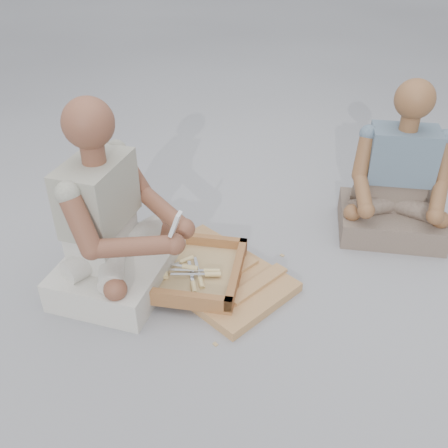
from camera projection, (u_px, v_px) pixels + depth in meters
The scene contains 28 objects.
ground at pixel (217, 307), 2.12m from camera, with size 60.00×60.00×0.00m, color #9B9CA0.
carved_panel at pixel (216, 275), 2.26m from camera, with size 0.65×0.44×0.04m, color #956139.
tool_tray at pixel (178, 269), 2.22m from camera, with size 0.66×0.59×0.07m.
chisel_0 at pixel (208, 274), 2.16m from camera, with size 0.20×0.12×0.02m.
chisel_1 at pixel (165, 270), 2.21m from camera, with size 0.15×0.18×0.02m.
chisel_2 at pixel (193, 284), 2.12m from camera, with size 0.15×0.19×0.02m.
chisel_3 at pixel (154, 284), 2.12m from camera, with size 0.06×0.22×0.02m.
chisel_4 at pixel (200, 280), 2.16m from camera, with size 0.15×0.18×0.02m.
chisel_5 at pixel (182, 261), 2.26m from camera, with size 0.12×0.20×0.02m.
chisel_6 at pixel (207, 271), 2.18m from camera, with size 0.21×0.11×0.02m.
chisel_7 at pixel (185, 267), 2.20m from camera, with size 0.22×0.07×0.02m.
wood_chip_0 at pixel (205, 263), 2.37m from camera, with size 0.02×0.01×0.00m, color tan.
wood_chip_1 at pixel (168, 289), 2.22m from camera, with size 0.02×0.01×0.00m, color tan.
wood_chip_2 at pixel (134, 294), 2.19m from camera, with size 0.02×0.01×0.00m, color tan.
wood_chip_3 at pixel (144, 239), 2.54m from camera, with size 0.02×0.01×0.00m, color tan.
wood_chip_4 at pixel (141, 311), 2.10m from camera, with size 0.02×0.01×0.00m, color tan.
wood_chip_5 at pixel (282, 255), 2.42m from camera, with size 0.02×0.01×0.00m, color tan.
wood_chip_6 at pixel (110, 300), 2.16m from camera, with size 0.02×0.01×0.00m, color tan.
wood_chip_7 at pixel (130, 300), 2.15m from camera, with size 0.02×0.01×0.00m, color tan.
wood_chip_8 at pixel (222, 243), 2.51m from camera, with size 0.02×0.01×0.00m, color tan.
wood_chip_9 at pixel (129, 316), 2.07m from camera, with size 0.02×0.01×0.00m, color tan.
wood_chip_10 at pixel (173, 273), 2.31m from camera, with size 0.02×0.01×0.00m, color tan.
wood_chip_11 at pixel (215, 344), 1.94m from camera, with size 0.02×0.01×0.00m, color tan.
wood_chip_12 at pixel (209, 304), 2.13m from camera, with size 0.02×0.01×0.00m, color tan.
wood_chip_13 at pixel (237, 268), 2.33m from camera, with size 0.02×0.01×0.00m, color tan.
craftsman at pixel (112, 228), 2.10m from camera, with size 0.61×0.61×0.86m.
companion at pixel (397, 186), 2.46m from camera, with size 0.60×0.54×0.79m.
mobile_phone at pixel (175, 224), 1.91m from camera, with size 0.06×0.05×0.11m.
Camera 1 is at (0.74, -1.39, 1.47)m, focal length 40.00 mm.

